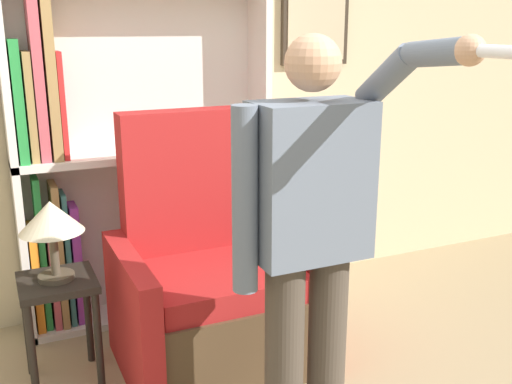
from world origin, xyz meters
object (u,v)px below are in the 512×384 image
object	(u,v)px
bookcase	(114,161)
armchair	(213,286)
table_lamp	(51,221)
side_table	(59,302)
person_standing	(310,238)

from	to	relation	value
bookcase	armchair	distance (m)	0.93
armchair	table_lamp	xyz separation A→B (m)	(-0.76, 0.07, 0.44)
armchair	side_table	size ratio (longest dim) A/B	2.34
armchair	bookcase	bearing A→B (deg)	117.01
bookcase	person_standing	distance (m)	1.63
bookcase	table_lamp	bearing A→B (deg)	-125.20
side_table	table_lamp	bearing A→B (deg)	0.00
armchair	person_standing	bearing A→B (deg)	-87.11
bookcase	armchair	world-z (taller)	bookcase
armchair	table_lamp	size ratio (longest dim) A/B	3.36
bookcase	person_standing	size ratio (longest dim) A/B	1.18
side_table	table_lamp	xyz separation A→B (m)	(0.00, 0.00, 0.41)
side_table	table_lamp	distance (m)	0.41
bookcase	person_standing	bearing A→B (deg)	-76.30
table_lamp	person_standing	bearing A→B (deg)	-50.77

